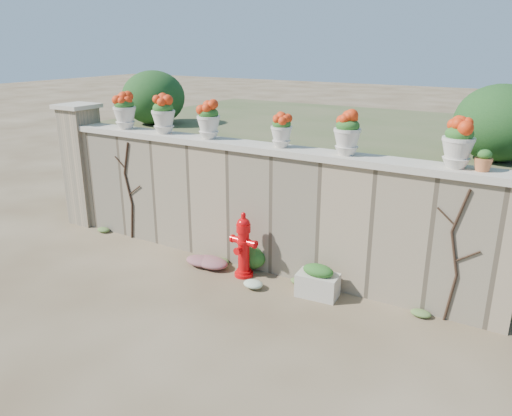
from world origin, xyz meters
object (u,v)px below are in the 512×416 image
Objects in this scene: urn_pot_0 at (125,111)px; terracotta_pot at (483,161)px; fire_hydrant at (244,245)px; planter_box at (318,282)px.

urn_pot_0 reaches higher than terracotta_pot.
fire_hydrant is 3.73m from terracotta_pot.
urn_pot_0 is (-4.25, 0.50, 2.19)m from planter_box.
fire_hydrant is 4.03× the size of terracotta_pot.
terracotta_pot is (3.29, 0.50, 1.68)m from fire_hydrant.
fire_hydrant is 3.51m from urn_pot_0.
fire_hydrant reaches higher than planter_box.
planter_box is 2.84m from terracotta_pot.
planter_box is at bearing -6.73° from urn_pot_0.
terracotta_pot is at bearing 12.85° from fire_hydrant.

